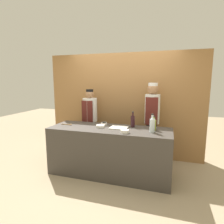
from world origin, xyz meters
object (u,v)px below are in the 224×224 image
Objects in this scene: sauce_bowl_green at (104,124)px; cutting_board at (119,128)px; sauce_bowl_white at (125,131)px; bottle_clear at (152,125)px; chef_right at (152,119)px; wooden_spoon at (68,124)px; sauce_bowl_purple at (100,126)px; bottle_wine at (133,121)px; chef_left at (90,120)px; bottle_oil at (154,125)px.

cutting_board is (0.35, -0.15, -0.02)m from sauce_bowl_green.
bottle_clear is (0.44, 0.18, 0.10)m from sauce_bowl_white.
chef_right is at bearing 69.16° from sauce_bowl_white.
sauce_bowl_white is at bearing -10.97° from wooden_spoon.
chef_right reaches higher than wooden_spoon.
sauce_bowl_purple is at bearing -172.08° from cutting_board.
sauce_bowl_green is at bearing 140.27° from sauce_bowl_white.
bottle_clear is (0.96, -0.06, 0.10)m from sauce_bowl_purple.
bottle_clear reaches higher than bottle_wine.
sauce_bowl_white reaches higher than cutting_board.
cutting_board is 1.10m from chef_left.
sauce_bowl_purple is 0.54× the size of bottle_wine.
bottle_oil is 1.06× the size of wooden_spoon.
sauce_bowl_white is 0.46m from bottle_wine.
cutting_board is 0.63m from bottle_clear.
sauce_bowl_white is at bearing -143.44° from bottle_oil.
sauce_bowl_purple is 0.09× the size of chef_right.
cutting_board is at bearing -175.35° from bottle_oil.
sauce_bowl_green is at bearing 174.02° from bottle_oil.
bottle_oil is at bearing -5.98° from sauce_bowl_green.
sauce_bowl_purple is 0.99m from bottle_oil.
bottle_oil is (0.45, 0.33, 0.07)m from sauce_bowl_white.
sauce_bowl_green reaches higher than cutting_board.
sauce_bowl_green reaches higher than wooden_spoon.
wooden_spoon is at bearing -177.48° from cutting_board.
sauce_bowl_green is at bearing 88.81° from sauce_bowl_purple.
cutting_board is 0.64m from bottle_oil.
chef_left is at bearing 126.07° from sauce_bowl_purple.
sauce_bowl_purple is at bearing -0.24° from wooden_spoon.
sauce_bowl_purple is 0.64× the size of bottle_oil.
sauce_bowl_purple is 0.68× the size of wooden_spoon.
cutting_board is 1.05m from wooden_spoon.
chef_left reaches higher than cutting_board.
cutting_board is at bearing 122.13° from sauce_bowl_white.
chef_left is at bearing 152.42° from bottle_clear.
chef_right is (0.36, 0.95, 0.03)m from sauce_bowl_white.
chef_right is (-0.09, 0.62, -0.03)m from bottle_oil.
sauce_bowl_green is 0.58m from bottle_wine.
bottle_clear is 0.78m from chef_right.
chef_left is (-0.52, 0.72, -0.07)m from sauce_bowl_purple.
bottle_clear is at bearing -35.39° from bottle_wine.
bottle_wine is (0.57, 0.01, 0.08)m from sauce_bowl_green.
bottle_wine is 1.29m from wooden_spoon.
bottle_oil is at bearing -22.37° from chef_left.
sauce_bowl_white is 0.48× the size of bottle_wine.
wooden_spoon is at bearing 169.03° from sauce_bowl_white.
wooden_spoon is at bearing -176.68° from bottle_oil.
sauce_bowl_purple is 0.89m from chef_left.
bottle_oil reaches higher than cutting_board.
sauce_bowl_purple is 1.13× the size of sauce_bowl_white.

